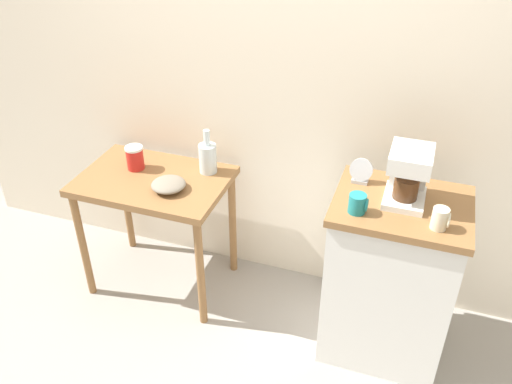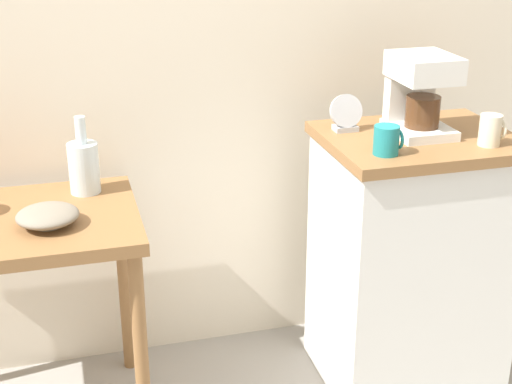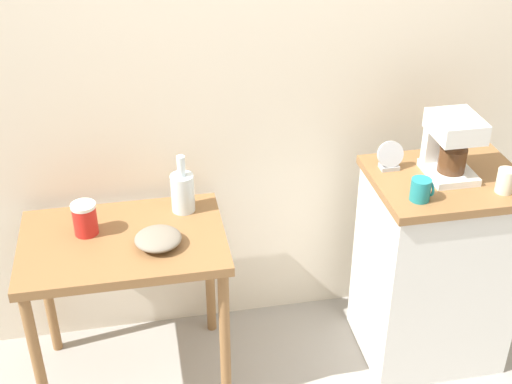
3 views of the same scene
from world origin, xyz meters
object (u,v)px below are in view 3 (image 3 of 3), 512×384
Objects in this scene: coffee_maker at (451,142)px; glass_carafe_vase at (183,191)px; table_clock at (390,157)px; canister_enamel at (85,219)px; bowl_stoneware at (158,239)px; mug_dark_teal at (421,190)px; mug_small_cream at (506,181)px.

glass_carafe_vase is at bearing 169.58° from coffee_maker.
canister_enamel is at bearing 179.21° from table_clock.
canister_enamel is at bearing 176.30° from coffee_maker.
canister_enamel is (-0.28, 0.14, 0.04)m from bowl_stoneware.
bowl_stoneware is 0.70× the size of coffee_maker.
canister_enamel is 1.31m from mug_dark_teal.
glass_carafe_vase reaches higher than bowl_stoneware.
mug_small_cream is (1.22, -0.38, 0.13)m from glass_carafe_vase.
canister_enamel is 1.38× the size of mug_small_cream.
mug_small_cream is (0.16, -0.18, -0.09)m from coffee_maker.
coffee_maker is 2.94× the size of mug_dark_teal.
bowl_stoneware is 2.06× the size of mug_dark_teal.
table_clock is (-0.22, 0.08, -0.09)m from coffee_maker.
table_clock is at bearing -7.94° from glass_carafe_vase.
glass_carafe_vase is at bearing 63.25° from bowl_stoneware.
glass_carafe_vase reaches higher than canister_enamel.
mug_dark_teal is at bearing -7.43° from bowl_stoneware.
glass_carafe_vase is 1.88× the size of canister_enamel.
glass_carafe_vase is at bearing 162.83° from mug_small_cream.
bowl_stoneware is 1.22m from coffee_maker.
coffee_maker is 2.66× the size of mug_small_cream.
table_clock is at bearing 96.98° from mug_dark_teal.
glass_carafe_vase is (0.12, 0.24, 0.06)m from bowl_stoneware.
mug_dark_teal reaches higher than bowl_stoneware.
mug_small_cream is at bearing -9.71° from canister_enamel.
mug_dark_teal is (-0.19, -0.18, -0.10)m from coffee_maker.
glass_carafe_vase is at bearing 14.25° from canister_enamel.
mug_small_cream is 1.10× the size of mug_dark_teal.
mug_small_cream is (1.34, -0.14, 0.19)m from bowl_stoneware.
coffee_maker reaches higher than glass_carafe_vase.
bowl_stoneware is at bearing 172.57° from mug_dark_teal.
bowl_stoneware is at bearing -116.75° from glass_carafe_vase.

